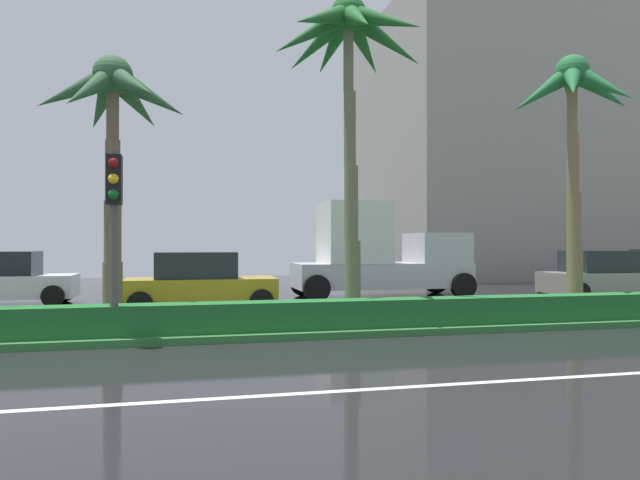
{
  "coord_description": "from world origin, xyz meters",
  "views": [
    {
      "loc": [
        5.15,
        -5.41,
        1.96
      ],
      "look_at": [
        8.71,
        9.68,
        2.06
      ],
      "focal_mm": 32.42,
      "sensor_mm": 36.0,
      "label": 1
    }
  ],
  "objects_px": {
    "palm_tree_centre": "(114,111)",
    "box_truck_lead": "(379,255)",
    "traffic_signal_median_right": "(114,209)",
    "palm_tree_mid_right": "(572,106)",
    "palm_tree_centre_right": "(348,50)",
    "car_in_traffic_third": "(200,283)",
    "car_in_traffic_fourth": "(602,276)",
    "car_in_traffic_second": "(2,279)"
  },
  "relations": [
    {
      "from": "palm_tree_centre_right",
      "to": "traffic_signal_median_right",
      "type": "distance_m",
      "value": 7.16
    },
    {
      "from": "car_in_traffic_third",
      "to": "box_truck_lead",
      "type": "xyz_separation_m",
      "value": [
        6.53,
        2.93,
        0.72
      ]
    },
    {
      "from": "palm_tree_mid_right",
      "to": "palm_tree_centre_right",
      "type": "bearing_deg",
      "value": 177.3
    },
    {
      "from": "palm_tree_centre",
      "to": "car_in_traffic_second",
      "type": "distance_m",
      "value": 8.52
    },
    {
      "from": "car_in_traffic_second",
      "to": "car_in_traffic_fourth",
      "type": "height_order",
      "value": "same"
    },
    {
      "from": "car_in_traffic_third",
      "to": "palm_tree_mid_right",
      "type": "bearing_deg",
      "value": -19.63
    },
    {
      "from": "box_truck_lead",
      "to": "palm_tree_centre",
      "type": "bearing_deg",
      "value": -144.24
    },
    {
      "from": "traffic_signal_median_right",
      "to": "car_in_traffic_second",
      "type": "bearing_deg",
      "value": 117.17
    },
    {
      "from": "palm_tree_centre_right",
      "to": "traffic_signal_median_right",
      "type": "xyz_separation_m",
      "value": [
        -5.32,
        -2.24,
        -4.23
      ]
    },
    {
      "from": "palm_tree_centre_right",
      "to": "car_in_traffic_second",
      "type": "height_order",
      "value": "palm_tree_centre_right"
    },
    {
      "from": "box_truck_lead",
      "to": "palm_tree_centre_right",
      "type": "bearing_deg",
      "value": -115.78
    },
    {
      "from": "palm_tree_centre",
      "to": "car_in_traffic_third",
      "type": "height_order",
      "value": "palm_tree_centre"
    },
    {
      "from": "traffic_signal_median_right",
      "to": "box_truck_lead",
      "type": "xyz_separation_m",
      "value": [
        8.29,
        8.38,
        -1.08
      ]
    },
    {
      "from": "palm_tree_centre",
      "to": "car_in_traffic_third",
      "type": "xyz_separation_m",
      "value": [
        2.02,
        3.23,
        -4.19
      ]
    },
    {
      "from": "palm_tree_centre",
      "to": "palm_tree_centre_right",
      "type": "height_order",
      "value": "palm_tree_centre_right"
    },
    {
      "from": "palm_tree_centre_right",
      "to": "box_truck_lead",
      "type": "distance_m",
      "value": 8.65
    },
    {
      "from": "palm_tree_centre",
      "to": "box_truck_lead",
      "type": "relative_size",
      "value": 0.96
    },
    {
      "from": "box_truck_lead",
      "to": "car_in_traffic_fourth",
      "type": "relative_size",
      "value": 1.49
    },
    {
      "from": "palm_tree_centre",
      "to": "palm_tree_centre_right",
      "type": "xyz_separation_m",
      "value": [
        5.59,
        0.02,
        1.84
      ]
    },
    {
      "from": "palm_tree_centre",
      "to": "car_in_traffic_fourth",
      "type": "relative_size",
      "value": 1.43
    },
    {
      "from": "palm_tree_centre",
      "to": "car_in_traffic_second",
      "type": "relative_size",
      "value": 1.43
    },
    {
      "from": "car_in_traffic_second",
      "to": "box_truck_lead",
      "type": "distance_m",
      "value": 12.64
    },
    {
      "from": "palm_tree_centre",
      "to": "traffic_signal_median_right",
      "type": "height_order",
      "value": "palm_tree_centre"
    },
    {
      "from": "car_in_traffic_fourth",
      "to": "car_in_traffic_second",
      "type": "bearing_deg",
      "value": 172.6
    },
    {
      "from": "car_in_traffic_fourth",
      "to": "palm_tree_mid_right",
      "type": "bearing_deg",
      "value": -136.73
    },
    {
      "from": "car_in_traffic_second",
      "to": "palm_tree_mid_right",
      "type": "bearing_deg",
      "value": -22.16
    },
    {
      "from": "palm_tree_centre",
      "to": "traffic_signal_median_right",
      "type": "distance_m",
      "value": 3.27
    },
    {
      "from": "car_in_traffic_second",
      "to": "car_in_traffic_third",
      "type": "bearing_deg",
      "value": -26.07
    },
    {
      "from": "palm_tree_centre",
      "to": "car_in_traffic_second",
      "type": "bearing_deg",
      "value": 123.22
    },
    {
      "from": "palm_tree_centre_right",
      "to": "traffic_signal_median_right",
      "type": "relative_size",
      "value": 2.25
    },
    {
      "from": "car_in_traffic_fourth",
      "to": "palm_tree_centre_right",
      "type": "bearing_deg",
      "value": -160.97
    },
    {
      "from": "palm_tree_mid_right",
      "to": "box_truck_lead",
      "type": "xyz_separation_m",
      "value": [
        -3.31,
        6.44,
        -4.17
      ]
    },
    {
      "from": "palm_tree_centre_right",
      "to": "car_in_traffic_fourth",
      "type": "distance_m",
      "value": 12.55
    },
    {
      "from": "traffic_signal_median_right",
      "to": "car_in_traffic_second",
      "type": "xyz_separation_m",
      "value": [
        -4.33,
        8.43,
        -1.8
      ]
    },
    {
      "from": "palm_tree_centre_right",
      "to": "car_in_traffic_third",
      "type": "height_order",
      "value": "palm_tree_centre_right"
    },
    {
      "from": "palm_tree_centre",
      "to": "car_in_traffic_third",
      "type": "distance_m",
      "value": 5.66
    },
    {
      "from": "car_in_traffic_third",
      "to": "box_truck_lead",
      "type": "distance_m",
      "value": 7.2
    },
    {
      "from": "palm_tree_centre_right",
      "to": "palm_tree_mid_right",
      "type": "distance_m",
      "value": 6.39
    },
    {
      "from": "palm_tree_mid_right",
      "to": "car_in_traffic_second",
      "type": "bearing_deg",
      "value": 157.84
    },
    {
      "from": "traffic_signal_median_right",
      "to": "car_in_traffic_third",
      "type": "distance_m",
      "value": 6.01
    },
    {
      "from": "palm_tree_mid_right",
      "to": "traffic_signal_median_right",
      "type": "xyz_separation_m",
      "value": [
        -11.6,
        -1.94,
        -3.09
      ]
    },
    {
      "from": "car_in_traffic_second",
      "to": "car_in_traffic_third",
      "type": "distance_m",
      "value": 6.77
    }
  ]
}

